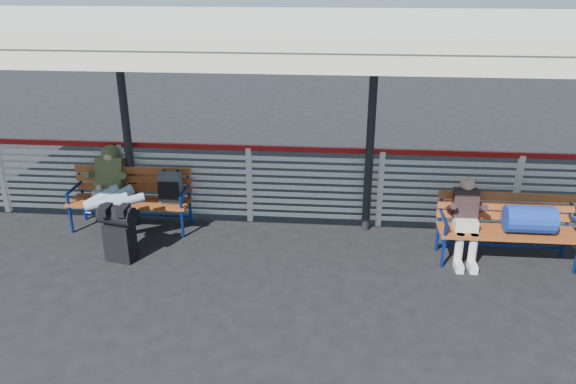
# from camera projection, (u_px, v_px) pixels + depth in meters

# --- Properties ---
(ground) EXTENTS (60.00, 60.00, 0.00)m
(ground) POSITION_uv_depth(u_px,v_px,m) (228.00, 283.00, 7.11)
(ground) COLOR black
(ground) RESTS_ON ground
(fence) EXTENTS (12.08, 0.08, 1.24)m
(fence) POSITION_uv_depth(u_px,v_px,m) (249.00, 181.00, 8.62)
(fence) COLOR silver
(fence) RESTS_ON ground
(canopy) EXTENTS (12.60, 3.60, 3.16)m
(canopy) POSITION_uv_depth(u_px,v_px,m) (231.00, 28.00, 6.78)
(canopy) COLOR silver
(canopy) RESTS_ON ground
(luggage_stack) EXTENTS (0.53, 0.37, 0.80)m
(luggage_stack) POSITION_uv_depth(u_px,v_px,m) (119.00, 231.00, 7.52)
(luggage_stack) COLOR black
(luggage_stack) RESTS_ON ground
(bench_left) EXTENTS (1.80, 0.56, 0.93)m
(bench_left) POSITION_uv_depth(u_px,v_px,m) (143.00, 191.00, 8.41)
(bench_left) COLOR #A4461F
(bench_left) RESTS_ON ground
(bench_right) EXTENTS (1.80, 0.56, 0.92)m
(bench_right) POSITION_uv_depth(u_px,v_px,m) (519.00, 221.00, 7.41)
(bench_right) COLOR #A4461F
(bench_right) RESTS_ON ground
(traveler_man) EXTENTS (0.94, 1.64, 0.77)m
(traveler_man) POSITION_uv_depth(u_px,v_px,m) (111.00, 193.00, 8.08)
(traveler_man) COLOR #9CB3D2
(traveler_man) RESTS_ON ground
(companion_person) EXTENTS (0.32, 0.66, 1.15)m
(companion_person) POSITION_uv_depth(u_px,v_px,m) (466.00, 220.00, 7.47)
(companion_person) COLOR beige
(companion_person) RESTS_ON ground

